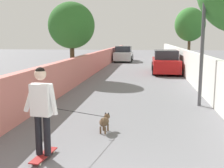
% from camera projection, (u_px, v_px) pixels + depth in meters
% --- Properties ---
extents(ground_plane, '(80.00, 80.00, 0.00)m').
position_uv_depth(ground_plane, '(137.00, 77.00, 16.59)').
color(ground_plane, slate).
extents(wall_left, '(48.00, 0.30, 1.38)m').
position_uv_depth(wall_left, '(81.00, 69.00, 14.90)').
color(wall_left, '#CC726B').
rests_on(wall_left, ground).
extents(fence_right, '(48.00, 0.30, 1.61)m').
position_uv_depth(fence_right, '(194.00, 68.00, 14.13)').
color(fence_right, silver).
rests_on(fence_right, ground).
extents(tree_left_mid, '(2.63, 2.63, 4.35)m').
position_uv_depth(tree_left_mid, '(72.00, 26.00, 15.59)').
color(tree_left_mid, '#473523').
rests_on(tree_left_mid, ground).
extents(tree_right_distant, '(2.25, 2.25, 4.58)m').
position_uv_depth(tree_right_distant, '(190.00, 25.00, 20.48)').
color(tree_right_distant, brown).
rests_on(tree_right_distant, ground).
extents(lamp_post, '(0.36, 0.36, 4.36)m').
position_uv_depth(lamp_post, '(204.00, 18.00, 9.08)').
color(lamp_post, '#4C4C51').
rests_on(lamp_post, ground).
extents(skateboard, '(0.82, 0.30, 0.08)m').
position_uv_depth(skateboard, '(44.00, 155.00, 5.34)').
color(skateboard, maroon).
rests_on(skateboard, ground).
extents(person_skateboarder, '(0.26, 0.72, 1.71)m').
position_uv_depth(person_skateboarder, '(42.00, 105.00, 5.17)').
color(person_skateboarder, black).
rests_on(person_skateboarder, skateboard).
extents(dog, '(2.00, 1.07, 1.06)m').
position_uv_depth(dog, '(104.00, 121.00, 6.84)').
color(dog, brown).
rests_on(dog, ground).
extents(car_near, '(4.36, 1.80, 1.54)m').
position_uv_depth(car_near, '(165.00, 62.00, 18.60)').
color(car_near, '#B71414').
rests_on(car_near, ground).
extents(car_far, '(4.21, 1.80, 1.54)m').
position_uv_depth(car_far, '(124.00, 54.00, 28.10)').
color(car_far, silver).
rests_on(car_far, ground).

